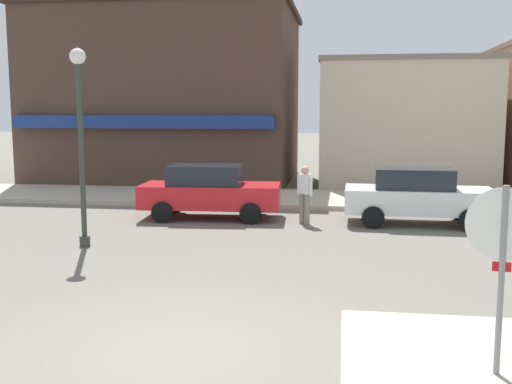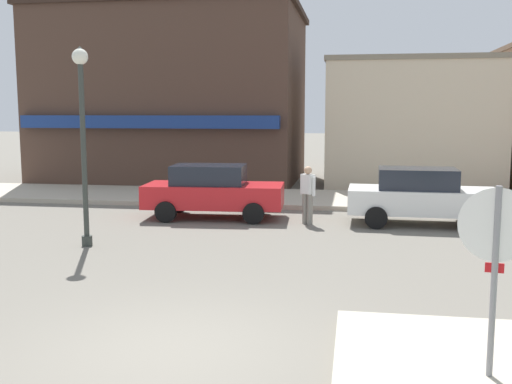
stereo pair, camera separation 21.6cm
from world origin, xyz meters
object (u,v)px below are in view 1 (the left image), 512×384
stop_sign (502,256)px  pedestrian_crossing_near (305,193)px  parked_car_nearest (209,191)px  parked_car_second (417,195)px  lamp_post (80,118)px

stop_sign → pedestrian_crossing_near: 10.02m
parked_car_nearest → parked_car_second: (5.88, -0.09, 0.00)m
lamp_post → parked_car_second: 9.11m
stop_sign → parked_car_nearest: size_ratio=0.56×
lamp_post → parked_car_nearest: (2.03, 4.07, -2.15)m
stop_sign → pedestrian_crossing_near: stop_sign is taller
parked_car_nearest → stop_sign: bearing=-61.0°
pedestrian_crossing_near → lamp_post: bearing=-143.7°
parked_car_nearest → parked_car_second: 5.88m
stop_sign → parked_car_second: bearing=88.4°
pedestrian_crossing_near → parked_car_second: bearing=8.0°
stop_sign → lamp_post: size_ratio=0.51×
parked_car_second → pedestrian_crossing_near: bearing=-172.0°
parked_car_second → pedestrian_crossing_near: (-3.07, -0.43, 0.06)m
lamp_post → pedestrian_crossing_near: size_ratio=2.82×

